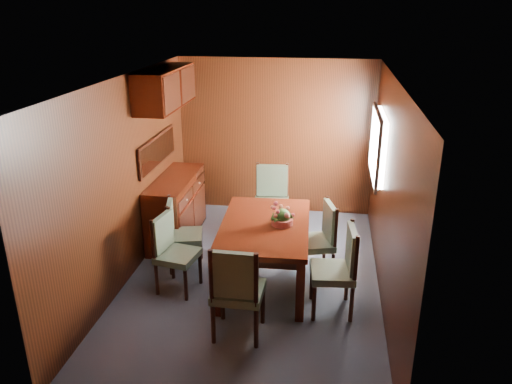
% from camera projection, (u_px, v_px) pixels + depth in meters
% --- Properties ---
extents(ground, '(4.50, 4.50, 0.00)m').
position_uv_depth(ground, '(253.00, 279.00, 6.07)').
color(ground, '#3C4352').
rests_on(ground, ground).
extents(room_shell, '(3.06, 4.52, 2.41)m').
position_uv_depth(room_shell, '(248.00, 142.00, 5.81)').
color(room_shell, black).
rests_on(room_shell, ground).
extents(sideboard, '(0.48, 1.40, 0.90)m').
position_uv_depth(sideboard, '(176.00, 208.00, 7.01)').
color(sideboard, '#340F06').
rests_on(sideboard, ground).
extents(dining_table, '(1.08, 1.66, 0.76)m').
position_uv_depth(dining_table, '(265.00, 232.00, 5.81)').
color(dining_table, '#340F06').
rests_on(dining_table, ground).
extents(chair_left_near, '(0.50, 0.51, 0.94)m').
position_uv_depth(chair_left_near, '(172.00, 248.00, 5.72)').
color(chair_left_near, black).
rests_on(chair_left_near, ground).
extents(chair_left_far, '(0.50, 0.52, 0.91)m').
position_uv_depth(chair_left_far, '(179.00, 230.00, 6.19)').
color(chair_left_far, black).
rests_on(chair_left_far, ground).
extents(chair_right_near, '(0.50, 0.52, 1.00)m').
position_uv_depth(chair_right_near, '(340.00, 265.00, 5.28)').
color(chair_right_near, black).
rests_on(chair_right_near, ground).
extents(chair_right_far, '(0.55, 0.56, 0.96)m').
position_uv_depth(chair_right_far, '(320.00, 236.00, 5.99)').
color(chair_right_far, black).
rests_on(chair_right_far, ground).
extents(chair_head, '(0.50, 0.48, 1.04)m').
position_uv_depth(chair_head, '(237.00, 288.00, 4.83)').
color(chair_head, black).
rests_on(chair_head, ground).
extents(chair_foot, '(0.52, 0.50, 1.02)m').
position_uv_depth(chair_foot, '(272.00, 196.00, 7.11)').
color(chair_foot, black).
rests_on(chair_foot, ground).
extents(flower_centerpiece, '(0.27, 0.27, 0.27)m').
position_uv_depth(flower_centerpiece, '(282.00, 214.00, 5.71)').
color(flower_centerpiece, '#CB4C3E').
rests_on(flower_centerpiece, dining_table).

